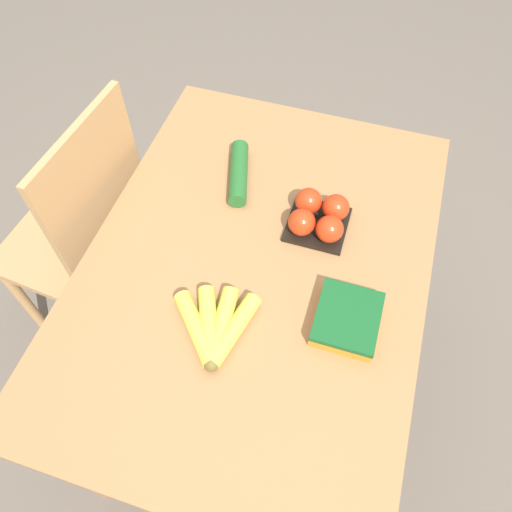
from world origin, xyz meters
name	(u,v)px	position (x,y,z in m)	size (l,w,h in m)	color
ground_plane	(256,374)	(0.00, 0.00, 0.00)	(12.00, 12.00, 0.00)	#665B51
dining_table	(256,287)	(0.00, 0.00, 0.65)	(1.16, 0.83, 0.77)	#9E7044
chair	(87,237)	(0.09, 0.59, 0.51)	(0.45, 0.44, 0.99)	tan
banana_bunch	(215,328)	(-0.20, 0.03, 0.79)	(0.20, 0.20, 0.04)	brown
tomato_pack	(319,216)	(0.16, -0.12, 0.81)	(0.15, 0.15, 0.08)	black
carrot_bag	(347,318)	(-0.09, -0.24, 0.79)	(0.16, 0.14, 0.04)	orange
cucumber_near	(239,173)	(0.25, 0.13, 0.79)	(0.21, 0.10, 0.05)	#236028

